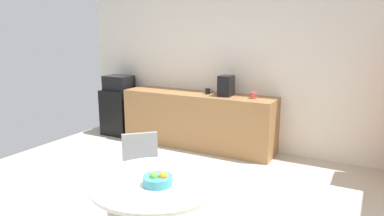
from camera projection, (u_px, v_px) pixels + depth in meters
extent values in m
cube|color=silver|center=(244.00, 69.00, 5.63)|extent=(6.00, 0.10, 2.60)
cube|color=#9E7042|center=(198.00, 120.00, 5.81)|extent=(2.57, 0.60, 0.90)
cube|color=black|center=(120.00, 112.00, 6.57)|extent=(0.54, 0.54, 0.83)
cube|color=black|center=(119.00, 83.00, 6.46)|extent=(0.48, 0.38, 0.26)
cylinder|color=white|center=(156.00, 182.00, 2.78)|extent=(1.05, 1.05, 0.03)
cylinder|color=silver|center=(161.00, 199.00, 3.58)|extent=(0.02, 0.02, 0.42)
cylinder|color=silver|center=(130.00, 203.00, 3.50)|extent=(0.02, 0.02, 0.42)
cylinder|color=silver|center=(156.00, 187.00, 3.88)|extent=(0.02, 0.02, 0.42)
cylinder|color=silver|center=(127.00, 190.00, 3.79)|extent=(0.02, 0.02, 0.42)
cube|color=gray|center=(143.00, 175.00, 3.64)|extent=(0.59, 0.59, 0.03)
cube|color=gray|center=(140.00, 150.00, 3.77)|extent=(0.30, 0.29, 0.38)
cylinder|color=teal|center=(158.00, 180.00, 2.69)|extent=(0.23, 0.23, 0.07)
sphere|color=#66B233|center=(154.00, 176.00, 2.67)|extent=(0.07, 0.07, 0.07)
sphere|color=orange|center=(163.00, 176.00, 2.67)|extent=(0.07, 0.07, 0.07)
cylinder|color=#D84C4C|center=(253.00, 95.00, 5.27)|extent=(0.08, 0.08, 0.09)
torus|color=#D84C4C|center=(257.00, 95.00, 5.24)|extent=(0.06, 0.01, 0.06)
cylinder|color=black|center=(208.00, 91.00, 5.64)|extent=(0.08, 0.08, 0.09)
torus|color=black|center=(211.00, 91.00, 5.61)|extent=(0.06, 0.01, 0.06)
cube|color=black|center=(226.00, 86.00, 5.46)|extent=(0.20, 0.24, 0.32)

